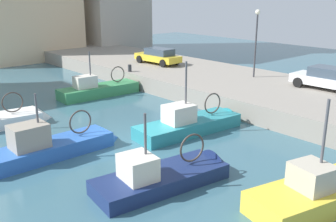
# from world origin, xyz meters

# --- Properties ---
(water_surface) EXTENTS (80.00, 80.00, 0.00)m
(water_surface) POSITION_xyz_m (0.00, 0.00, 0.00)
(water_surface) COLOR #386070
(water_surface) RESTS_ON ground
(quay_wall) EXTENTS (9.00, 56.00, 1.20)m
(quay_wall) POSITION_xyz_m (11.50, 0.00, 0.60)
(quay_wall) COLOR gray
(quay_wall) RESTS_ON ground
(fishing_boat_navy) EXTENTS (6.29, 2.72, 3.94)m
(fishing_boat_navy) POSITION_xyz_m (-1.17, -4.32, 0.12)
(fishing_boat_navy) COLOR navy
(fishing_boat_navy) RESTS_ON ground
(fishing_boat_green) EXTENTS (6.71, 2.21, 4.05)m
(fishing_boat_green) POSITION_xyz_m (4.26, 9.15, 0.11)
(fishing_boat_green) COLOR #388951
(fishing_boat_green) RESTS_ON ground
(fishing_boat_blue) EXTENTS (6.64, 1.91, 3.78)m
(fishing_boat_blue) POSITION_xyz_m (-3.28, 1.22, 0.17)
(fishing_boat_blue) COLOR #2D60B7
(fishing_boat_blue) RESTS_ON ground
(fishing_boat_teal) EXTENTS (6.97, 2.50, 4.68)m
(fishing_boat_teal) POSITION_xyz_m (3.78, -0.68, 0.13)
(fishing_boat_teal) COLOR teal
(fishing_boat_teal) RESTS_ON ground
(fishing_boat_yellow) EXTENTS (6.77, 3.26, 4.77)m
(fishing_boat_yellow) POSITION_xyz_m (2.15, -9.14, 0.11)
(fishing_boat_yellow) COLOR gold
(fishing_boat_yellow) RESTS_ON ground
(parked_car_yellow) EXTENTS (2.05, 4.47, 1.36)m
(parked_car_yellow) POSITION_xyz_m (11.26, 11.17, 1.90)
(parked_car_yellow) COLOR gold
(parked_car_yellow) RESTS_ON quay_wall
(parked_car_white) EXTENTS (2.10, 4.34, 1.42)m
(parked_car_white) POSITION_xyz_m (13.48, -3.06, 1.93)
(parked_car_white) COLOR silver
(parked_car_white) RESTS_ON quay_wall
(mooring_bollard_mid) EXTENTS (0.28, 0.28, 0.55)m
(mooring_bollard_mid) POSITION_xyz_m (7.35, 10.00, 1.48)
(mooring_bollard_mid) COLOR #2D2D33
(mooring_bollard_mid) RESTS_ON quay_wall
(quay_streetlamp) EXTENTS (0.36, 0.36, 4.83)m
(quay_streetlamp) POSITION_xyz_m (13.00, 2.31, 4.45)
(quay_streetlamp) COLOR #38383D
(quay_streetlamp) RESTS_ON quay_wall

